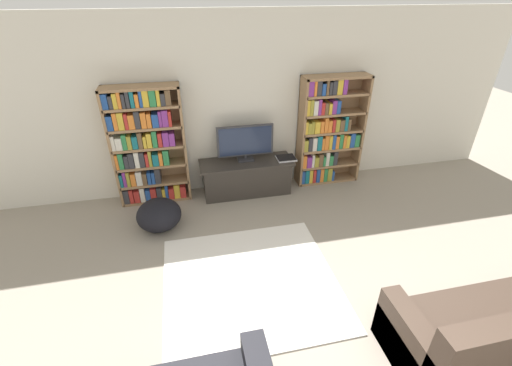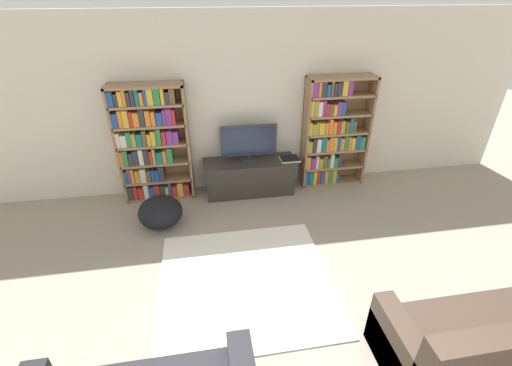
% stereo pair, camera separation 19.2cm
% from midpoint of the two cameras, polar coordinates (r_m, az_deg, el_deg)
% --- Properties ---
extents(wall_back, '(8.80, 0.06, 2.60)m').
position_cam_midpoint_polar(wall_back, '(5.15, -1.48, 12.70)').
color(wall_back, silver).
rests_on(wall_back, ground_plane).
extents(bookshelf_left, '(1.02, 0.30, 1.72)m').
position_cam_midpoint_polar(bookshelf_left, '(5.13, -16.10, 6.30)').
color(bookshelf_left, '#93704C').
rests_on(bookshelf_left, ground_plane).
extents(bookshelf_right, '(1.02, 0.30, 1.72)m').
position_cam_midpoint_polar(bookshelf_right, '(5.49, 13.45, 8.06)').
color(bookshelf_right, '#93704C').
rests_on(bookshelf_right, ground_plane).
extents(tv_stand, '(1.41, 0.49, 0.53)m').
position_cam_midpoint_polar(tv_stand, '(5.30, -0.03, 1.06)').
color(tv_stand, '#332D28').
rests_on(tv_stand, ground_plane).
extents(television, '(0.84, 0.16, 0.55)m').
position_cam_midpoint_polar(television, '(5.10, -0.13, 6.85)').
color(television, '#2D2D33').
rests_on(television, tv_stand).
extents(laptop, '(0.29, 0.25, 0.03)m').
position_cam_midpoint_polar(laptop, '(5.26, 6.66, 4.02)').
color(laptop, silver).
rests_on(laptop, tv_stand).
extents(area_rug, '(1.87, 1.78, 0.02)m').
position_cam_midpoint_polar(area_rug, '(3.93, -0.24, -16.06)').
color(area_rug, white).
rests_on(area_rug, ground_plane).
extents(couch_right_sofa, '(2.03, 0.80, 0.84)m').
position_cam_midpoint_polar(couch_right_sofa, '(3.81, 37.71, -20.43)').
color(couch_right_sofa, '#423328').
rests_on(couch_right_sofa, ground_plane).
extents(beanbag_ottoman, '(0.58, 0.58, 0.41)m').
position_cam_midpoint_polar(beanbag_ottoman, '(4.76, -14.52, -4.70)').
color(beanbag_ottoman, black).
rests_on(beanbag_ottoman, ground_plane).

